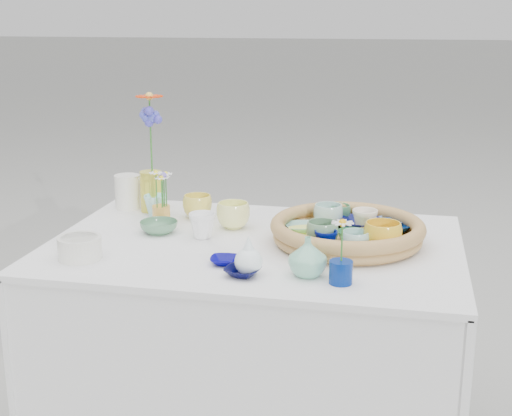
# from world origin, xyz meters

# --- Properties ---
(wicker_tray) EXTENTS (0.47, 0.47, 0.08)m
(wicker_tray) POSITION_xyz_m (0.28, 0.05, 0.80)
(wicker_tray) COLOR #8F5C34
(wicker_tray) RESTS_ON display_table
(tray_ceramic_0) EXTENTS (0.15, 0.15, 0.03)m
(tray_ceramic_0) POSITION_xyz_m (0.31, 0.15, 0.80)
(tray_ceramic_0) COLOR #030A4D
(tray_ceramic_0) RESTS_ON wicker_tray
(tray_ceramic_1) EXTENTS (0.17, 0.17, 0.03)m
(tray_ceramic_1) POSITION_xyz_m (0.40, 0.13, 0.80)
(tray_ceramic_1) COLOR #052055
(tray_ceramic_1) RESTS_ON wicker_tray
(tray_ceramic_2) EXTENTS (0.12, 0.12, 0.09)m
(tray_ceramic_2) POSITION_xyz_m (0.39, -0.06, 0.83)
(tray_ceramic_2) COLOR gold
(tray_ceramic_2) RESTS_ON wicker_tray
(tray_ceramic_3) EXTENTS (0.11, 0.11, 0.03)m
(tray_ceramic_3) POSITION_xyz_m (0.30, 0.03, 0.80)
(tray_ceramic_3) COLOR #37885B
(tray_ceramic_3) RESTS_ON wicker_tray
(tray_ceramic_4) EXTENTS (0.12, 0.12, 0.08)m
(tray_ceramic_4) POSITION_xyz_m (0.21, -0.04, 0.82)
(tray_ceramic_4) COLOR #64906B
(tray_ceramic_4) RESTS_ON wicker_tray
(tray_ceramic_5) EXTENTS (0.13, 0.13, 0.03)m
(tray_ceramic_5) POSITION_xyz_m (0.13, 0.08, 0.80)
(tray_ceramic_5) COLOR #85C0AF
(tray_ceramic_5) RESTS_ON wicker_tray
(tray_ceramic_6) EXTENTS (0.12, 0.12, 0.07)m
(tray_ceramic_6) POSITION_xyz_m (0.21, 0.16, 0.82)
(tray_ceramic_6) COLOR #ACD4C9
(tray_ceramic_6) RESTS_ON wicker_tray
(tray_ceramic_7) EXTENTS (0.10, 0.10, 0.07)m
(tray_ceramic_7) POSITION_xyz_m (0.33, 0.12, 0.82)
(tray_ceramic_7) COLOR white
(tray_ceramic_7) RESTS_ON wicker_tray
(tray_ceramic_8) EXTENTS (0.12, 0.12, 0.03)m
(tray_ceramic_8) POSITION_xyz_m (0.40, 0.18, 0.80)
(tray_ceramic_8) COLOR #81B5FE
(tray_ceramic_8) RESTS_ON wicker_tray
(tray_ceramic_9) EXTENTS (0.09, 0.09, 0.06)m
(tray_ceramic_9) POSITION_xyz_m (0.23, -0.09, 0.81)
(tray_ceramic_9) COLOR #00095A
(tray_ceramic_9) RESTS_ON wicker_tray
(tray_ceramic_10) EXTENTS (0.15, 0.15, 0.03)m
(tray_ceramic_10) POSITION_xyz_m (0.16, 0.02, 0.80)
(tray_ceramic_10) COLOR #EDF062
(tray_ceramic_10) RESTS_ON wicker_tray
(tray_ceramic_11) EXTENTS (0.09, 0.09, 0.06)m
(tray_ceramic_11) POSITION_xyz_m (0.31, -0.09, 0.82)
(tray_ceramic_11) COLOR #9CCFCD
(tray_ceramic_11) RESTS_ON wicker_tray
(tray_ceramic_12) EXTENTS (0.08, 0.08, 0.06)m
(tray_ceramic_12) POSITION_xyz_m (0.24, 0.22, 0.81)
(tray_ceramic_12) COLOR #4E9B64
(tray_ceramic_12) RESTS_ON wicker_tray
(loose_ceramic_0) EXTENTS (0.11, 0.11, 0.08)m
(loose_ceramic_0) POSITION_xyz_m (-0.25, 0.23, 0.80)
(loose_ceramic_0) COLOR #EBD651
(loose_ceramic_0) RESTS_ON display_table
(loose_ceramic_1) EXTENTS (0.13, 0.13, 0.09)m
(loose_ceramic_1) POSITION_xyz_m (-0.10, 0.14, 0.81)
(loose_ceramic_1) COLOR #F7F990
(loose_ceramic_1) RESTS_ON display_table
(loose_ceramic_2) EXTENTS (0.14, 0.14, 0.04)m
(loose_ceramic_2) POSITION_xyz_m (-0.32, 0.03, 0.78)
(loose_ceramic_2) COLOR #50805C
(loose_ceramic_2) RESTS_ON display_table
(loose_ceramic_3) EXTENTS (0.09, 0.09, 0.08)m
(loose_ceramic_3) POSITION_xyz_m (-0.17, 0.01, 0.81)
(loose_ceramic_3) COLOR white
(loose_ceramic_3) RESTS_ON display_table
(loose_ceramic_4) EXTENTS (0.09, 0.09, 0.02)m
(loose_ceramic_4) POSITION_xyz_m (-0.04, -0.21, 0.78)
(loose_ceramic_4) COLOR #030073
(loose_ceramic_4) RESTS_ON display_table
(loose_ceramic_5) EXTENTS (0.09, 0.09, 0.08)m
(loose_ceramic_5) POSITION_xyz_m (-0.40, 0.22, 0.80)
(loose_ceramic_5) COLOR #AAEFE3
(loose_ceramic_5) RESTS_ON display_table
(loose_ceramic_6) EXTENTS (0.11, 0.11, 0.02)m
(loose_ceramic_6) POSITION_xyz_m (0.03, -0.29, 0.78)
(loose_ceramic_6) COLOR black
(loose_ceramic_6) RESTS_ON display_table
(fluted_bowl) EXTENTS (0.14, 0.14, 0.07)m
(fluted_bowl) POSITION_xyz_m (-0.46, -0.25, 0.80)
(fluted_bowl) COLOR silver
(fluted_bowl) RESTS_ON display_table
(bud_vase_paleblue) EXTENTS (0.08, 0.08, 0.12)m
(bud_vase_paleblue) POSITION_xyz_m (0.04, -0.28, 0.82)
(bud_vase_paleblue) COLOR white
(bud_vase_paleblue) RESTS_ON display_table
(bud_vase_seafoam) EXTENTS (0.13, 0.13, 0.11)m
(bud_vase_seafoam) POSITION_xyz_m (0.20, -0.25, 0.82)
(bud_vase_seafoam) COLOR #75BE9C
(bud_vase_seafoam) RESTS_ON display_table
(bud_vase_cobalt) EXTENTS (0.07, 0.07, 0.06)m
(bud_vase_cobalt) POSITION_xyz_m (0.29, -0.29, 0.80)
(bud_vase_cobalt) COLOR navy
(bud_vase_cobalt) RESTS_ON display_table
(single_daisy) EXTENTS (0.07, 0.07, 0.12)m
(single_daisy) POSITION_xyz_m (0.29, -0.29, 0.88)
(single_daisy) COLOR white
(single_daisy) RESTS_ON bud_vase_cobalt
(tall_vase_yellow) EXTENTS (0.10, 0.10, 0.14)m
(tall_vase_yellow) POSITION_xyz_m (-0.44, 0.28, 0.84)
(tall_vase_yellow) COLOR gold
(tall_vase_yellow) RESTS_ON display_table
(gerbera) EXTENTS (0.12, 0.12, 0.29)m
(gerbera) POSITION_xyz_m (-0.43, 0.27, 1.04)
(gerbera) COLOR #EB3407
(gerbera) RESTS_ON tall_vase_yellow
(hydrangea) EXTENTS (0.09, 0.09, 0.27)m
(hydrangea) POSITION_xyz_m (-0.43, 0.28, 1.01)
(hydrangea) COLOR #464FC8
(hydrangea) RESTS_ON tall_vase_yellow
(white_pitcher) EXTENTS (0.13, 0.09, 0.12)m
(white_pitcher) POSITION_xyz_m (-0.53, 0.29, 0.83)
(white_pitcher) COLOR white
(white_pitcher) RESTS_ON display_table
(daisy_cup) EXTENTS (0.08, 0.08, 0.06)m
(daisy_cup) POSITION_xyz_m (-0.35, 0.13, 0.80)
(daisy_cup) COLOR gold
(daisy_cup) RESTS_ON display_table
(daisy_posy) EXTENTS (0.08, 0.08, 0.13)m
(daisy_posy) POSITION_xyz_m (-0.35, 0.12, 0.90)
(daisy_posy) COLOR white
(daisy_posy) RESTS_ON daisy_cup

